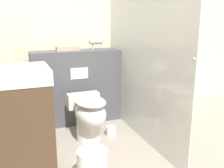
{
  "coord_description": "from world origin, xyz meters",
  "views": [
    {
      "loc": [
        -0.95,
        -1.37,
        1.33
      ],
      "look_at": [
        0.07,
        1.22,
        0.63
      ],
      "focal_mm": 40.0,
      "sensor_mm": 36.0,
      "label": 1
    }
  ],
  "objects": [
    {
      "name": "folded_towel",
      "position": [
        -0.31,
        1.79,
        0.99
      ],
      "size": [
        0.29,
        0.14,
        0.06
      ],
      "color": "tan",
      "rests_on": "partition_panel"
    },
    {
      "name": "sink_vanity",
      "position": [
        -0.98,
        0.8,
        0.48
      ],
      "size": [
        0.59,
        0.53,
        1.1
      ],
      "color": "#473323",
      "rests_on": "ground_plane"
    },
    {
      "name": "toilet",
      "position": [
        -0.23,
        1.16,
        0.31
      ],
      "size": [
        0.38,
        0.61,
        0.51
      ],
      "color": "white",
      "rests_on": "ground_plane"
    },
    {
      "name": "spare_toilet_roll",
      "position": [
        0.05,
        1.2,
        0.05
      ],
      "size": [
        0.11,
        0.11,
        0.11
      ],
      "color": "white",
      "rests_on": "ground_plane"
    },
    {
      "name": "waste_bin",
      "position": [
        -0.43,
        0.39,
        0.15
      ],
      "size": [
        0.26,
        0.26,
        0.31
      ],
      "color": "silver",
      "rests_on": "ground_plane"
    },
    {
      "name": "hair_drier",
      "position": [
        0.07,
        1.8,
        1.06
      ],
      "size": [
        0.2,
        0.07,
        0.13
      ],
      "color": "#B7B7BC",
      "rests_on": "partition_panel"
    },
    {
      "name": "shower_glass",
      "position": [
        0.36,
        1.1,
        1.08
      ],
      "size": [
        0.04,
        1.86,
        2.16
      ],
      "color": "silver",
      "rests_on": "ground_plane"
    },
    {
      "name": "partition_panel",
      "position": [
        -0.21,
        1.78,
        0.48
      ],
      "size": [
        1.14,
        0.31,
        0.97
      ],
      "color": "#4C4C51",
      "rests_on": "ground_plane"
    },
    {
      "name": "wall_back",
      "position": [
        0.0,
        2.06,
        1.25
      ],
      "size": [
        8.0,
        0.06,
        2.5
      ],
      "color": "beige",
      "rests_on": "ground_plane"
    }
  ]
}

